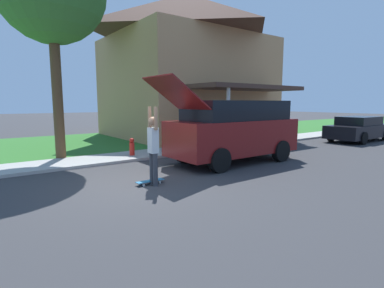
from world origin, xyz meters
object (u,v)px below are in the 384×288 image
object	(u,v)px
suv_parked	(234,129)
fire_hydrant	(132,147)
skateboarder	(153,145)
car_down_street	(359,129)
skateboard	(150,181)

from	to	relation	value
suv_parked	fire_hydrant	size ratio (longest dim) A/B	8.27
skateboarder	fire_hydrant	xyz separation A→B (m)	(-3.97, 1.26, -0.64)
suv_parked	car_down_street	distance (m)	9.93
suv_parked	car_down_street	xyz separation A→B (m)	(-0.18, 9.91, -0.51)
suv_parked	skateboarder	world-z (taller)	suv_parked
skateboarder	skateboard	bearing A→B (deg)	-168.23
skateboarder	fire_hydrant	world-z (taller)	skateboarder
fire_hydrant	suv_parked	bearing A→B (deg)	40.68
suv_parked	car_down_street	size ratio (longest dim) A/B	1.22
suv_parked	skateboard	bearing A→B (deg)	-77.85
suv_parked	car_down_street	world-z (taller)	suv_parked
suv_parked	skateboard	distance (m)	4.11
car_down_street	fire_hydrant	world-z (taller)	car_down_street
skateboarder	fire_hydrant	bearing A→B (deg)	162.39
suv_parked	fire_hydrant	world-z (taller)	suv_parked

